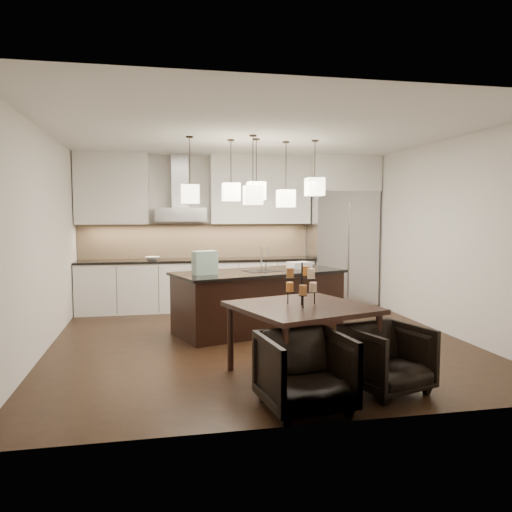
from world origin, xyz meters
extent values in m
cube|color=black|center=(0.00, 0.00, -0.01)|extent=(5.50, 5.50, 0.02)
cube|color=white|center=(0.00, 0.00, 2.81)|extent=(5.50, 5.50, 0.02)
cube|color=silver|center=(0.00, 2.76, 1.40)|extent=(5.50, 0.02, 2.80)
cube|color=silver|center=(0.00, -2.76, 1.40)|extent=(5.50, 0.02, 2.80)
cube|color=silver|center=(-2.76, 0.00, 1.40)|extent=(0.02, 5.50, 2.80)
cube|color=silver|center=(2.76, 0.00, 1.40)|extent=(0.02, 5.50, 2.80)
cube|color=#B7B7BA|center=(2.10, 2.38, 1.07)|extent=(1.20, 0.72, 2.15)
cube|color=silver|center=(2.10, 2.38, 2.47)|extent=(1.26, 0.72, 0.65)
cube|color=silver|center=(-0.62, 2.43, 0.44)|extent=(4.21, 0.62, 0.88)
cube|color=black|center=(-0.62, 2.43, 0.90)|extent=(4.21, 0.66, 0.04)
cube|color=tan|center=(-0.62, 2.73, 1.24)|extent=(4.21, 0.02, 0.63)
cube|color=silver|center=(-2.10, 2.57, 2.17)|extent=(1.25, 0.35, 1.25)
cube|color=silver|center=(0.55, 2.57, 2.17)|extent=(1.85, 0.35, 1.25)
cube|color=#B7B7BA|center=(-0.93, 2.48, 1.72)|extent=(0.90, 0.52, 0.24)
cube|color=#B7B7BA|center=(-0.93, 2.59, 2.32)|extent=(0.30, 0.28, 0.96)
imported|color=silver|center=(-1.42, 2.38, 0.95)|extent=(0.29, 0.29, 0.06)
cube|color=black|center=(0.13, 0.61, 0.43)|extent=(2.60, 1.66, 0.85)
cube|color=black|center=(0.13, 0.61, 0.87)|extent=(2.70, 1.76, 0.04)
cube|color=#2A6B46|center=(-0.70, 0.35, 1.06)|extent=(0.37, 0.27, 0.33)
cube|color=silver|center=(0.82, 0.86, 0.94)|extent=(0.38, 0.32, 0.10)
cylinder|color=beige|center=(0.28, -1.51, 0.96)|extent=(0.10, 0.10, 0.10)
cylinder|color=#CC722C|center=(0.03, -1.46, 0.96)|extent=(0.10, 0.10, 0.10)
cylinder|color=brown|center=(0.11, -1.70, 0.96)|extent=(0.10, 0.10, 0.10)
cylinder|color=#CC722C|center=(0.22, -1.44, 1.12)|extent=(0.10, 0.10, 0.10)
cylinder|color=brown|center=(0.01, -1.58, 1.12)|extent=(0.10, 0.10, 0.10)
cylinder|color=beige|center=(0.20, -1.68, 1.12)|extent=(0.10, 0.10, 0.10)
imported|color=black|center=(-0.09, -2.44, 0.35)|extent=(0.83, 0.85, 0.69)
imported|color=black|center=(0.83, -2.14, 0.33)|extent=(0.88, 0.90, 0.66)
cube|color=white|center=(-0.88, 0.47, 2.01)|extent=(0.24, 0.24, 0.26)
cube|color=white|center=(-0.28, 0.64, 2.05)|extent=(0.24, 0.24, 0.26)
cube|color=white|center=(0.06, 0.50, 2.06)|extent=(0.24, 0.24, 0.26)
cube|color=white|center=(0.55, 0.69, 1.96)|extent=(0.24, 0.24, 0.26)
cube|color=white|center=(0.93, 0.47, 2.13)|extent=(0.24, 0.24, 0.26)
cube|color=white|center=(-0.05, 0.18, 1.99)|extent=(0.24, 0.24, 0.26)
camera|label=1|loc=(-1.36, -6.56, 1.73)|focal=35.00mm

